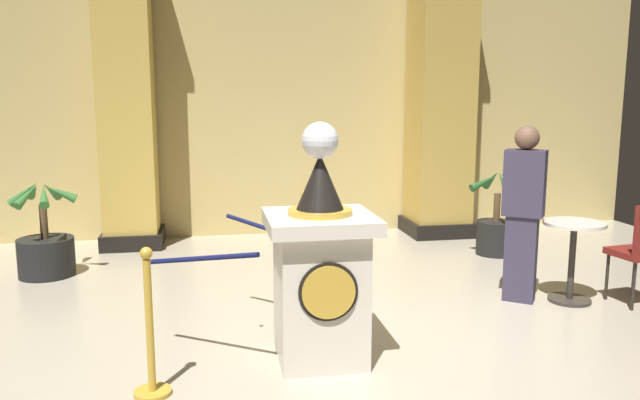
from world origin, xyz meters
TOP-DOWN VIEW (x-y plane):
  - ground_plane at (0.00, 0.00)m, footprint 10.34×10.34m
  - back_wall at (0.00, 4.39)m, footprint 10.34×0.16m
  - pedestal_clock at (-0.31, 0.00)m, footprint 0.77×0.77m
  - stanchion_near at (-0.23, 1.21)m, footprint 0.24×0.24m
  - stanchion_far at (-1.48, -0.35)m, footprint 0.24×0.24m
  - velvet_rope at (-0.85, 0.43)m, footprint 1.43×1.44m
  - column_left at (-2.07, 3.90)m, footprint 0.79×0.79m
  - column_right at (2.07, 3.90)m, footprint 0.91×0.91m
  - potted_palm_left at (-2.83, 2.65)m, footprint 0.71×0.69m
  - potted_palm_right at (2.35, 2.64)m, footprint 0.77×0.75m
  - bystander_guest at (1.78, 0.97)m, footprint 0.42×0.39m
  - cafe_table at (2.24, 0.86)m, footprint 0.56×0.56m

SIDE VIEW (x-z plane):
  - ground_plane at x=0.00m, z-range 0.00..0.00m
  - potted_palm_left at x=-2.83m, z-range -0.23..0.83m
  - potted_palm_right at x=2.35m, z-range -0.21..0.84m
  - stanchion_far at x=-1.48m, z-range -0.15..0.83m
  - stanchion_near at x=-0.23m, z-range -0.16..0.92m
  - cafe_table at x=2.24m, z-range 0.10..0.87m
  - pedestal_clock at x=-0.31m, z-range -0.19..1.54m
  - velvet_rope at x=-0.85m, z-range 0.68..0.90m
  - bystander_guest at x=1.78m, z-range 0.05..1.70m
  - column_left at x=-2.07m, z-range -0.01..3.91m
  - column_right at x=2.07m, z-range -0.01..3.91m
  - back_wall at x=0.00m, z-range 0.00..4.08m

